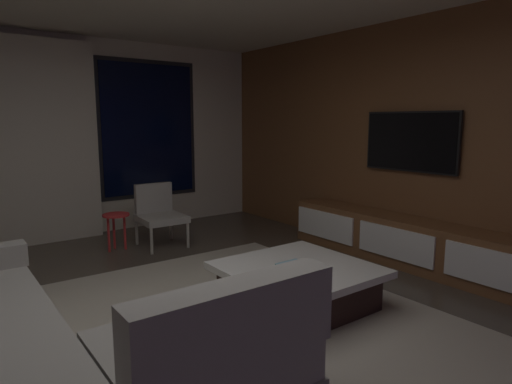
% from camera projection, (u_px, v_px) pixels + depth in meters
% --- Properties ---
extents(floor, '(9.20, 9.20, 0.00)m').
position_uv_depth(floor, '(186.00, 342.00, 3.18)').
color(floor, '#473D33').
extents(back_wall_with_window, '(6.60, 0.30, 2.70)m').
position_uv_depth(back_wall_with_window, '(50.00, 139.00, 5.80)').
color(back_wall_with_window, beige).
rests_on(back_wall_with_window, floor).
extents(media_wall, '(0.12, 7.80, 2.70)m').
position_uv_depth(media_wall, '(437.00, 142.00, 4.77)').
color(media_wall, brown).
rests_on(media_wall, floor).
extents(area_rug, '(3.20, 3.80, 0.01)m').
position_uv_depth(area_rug, '(234.00, 333.00, 3.31)').
color(area_rug, '#ADA391').
rests_on(area_rug, floor).
extents(sectional_couch, '(1.98, 2.50, 0.82)m').
position_uv_depth(sectional_couch, '(33.00, 355.00, 2.45)').
color(sectional_couch, gray).
rests_on(sectional_couch, floor).
extents(coffee_table, '(1.16, 1.16, 0.36)m').
position_uv_depth(coffee_table, '(298.00, 286.00, 3.77)').
color(coffee_table, black).
rests_on(coffee_table, floor).
extents(book_stack_on_coffee_table, '(0.27, 0.21, 0.09)m').
position_uv_depth(book_stack_on_coffee_table, '(292.00, 269.00, 3.56)').
color(book_stack_on_coffee_table, '#877E56').
rests_on(book_stack_on_coffee_table, coffee_table).
extents(accent_chair_near_window, '(0.55, 0.57, 0.78)m').
position_uv_depth(accent_chair_near_window, '(159.00, 212.00, 5.63)').
color(accent_chair_near_window, '#B2ADA0').
rests_on(accent_chair_near_window, floor).
extents(side_stool, '(0.32, 0.32, 0.46)m').
position_uv_depth(side_stool, '(116.00, 221.00, 5.39)').
color(side_stool, red).
rests_on(side_stool, floor).
extents(media_console, '(0.46, 3.10, 0.52)m').
position_uv_depth(media_console, '(411.00, 244.00, 4.81)').
color(media_console, brown).
rests_on(media_console, floor).
extents(mounted_tv, '(0.05, 1.15, 0.67)m').
position_uv_depth(mounted_tv, '(410.00, 142.00, 4.90)').
color(mounted_tv, black).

